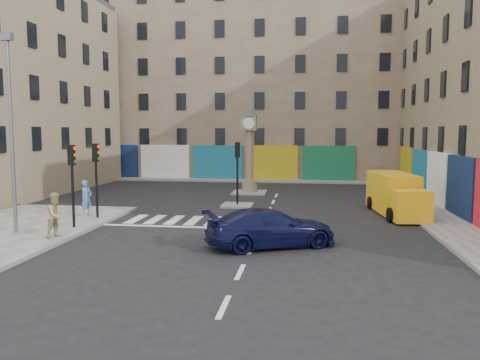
% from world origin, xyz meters
% --- Properties ---
extents(ground, '(120.00, 120.00, 0.00)m').
position_xyz_m(ground, '(0.00, 0.00, 0.00)').
color(ground, black).
rests_on(ground, ground).
extents(sidewalk_right, '(2.60, 30.00, 0.15)m').
position_xyz_m(sidewalk_right, '(8.70, 10.00, 0.07)').
color(sidewalk_right, gray).
rests_on(sidewalk_right, ground).
extents(sidewalk_far, '(32.00, 2.40, 0.15)m').
position_xyz_m(sidewalk_far, '(-4.00, 22.20, 0.07)').
color(sidewalk_far, gray).
rests_on(sidewalk_far, ground).
extents(island_near, '(1.80, 1.80, 0.12)m').
position_xyz_m(island_near, '(-2.00, 8.00, 0.06)').
color(island_near, gray).
rests_on(island_near, ground).
extents(island_far, '(2.40, 2.40, 0.12)m').
position_xyz_m(island_far, '(-2.00, 14.00, 0.06)').
color(island_far, gray).
rests_on(island_far, ground).
extents(building_far, '(32.00, 10.00, 17.00)m').
position_xyz_m(building_far, '(-4.00, 28.00, 8.50)').
color(building_far, gray).
rests_on(building_far, ground).
extents(building_left, '(8.00, 20.00, 15.00)m').
position_xyz_m(building_left, '(-19.00, 12.00, 7.50)').
color(building_left, '#917B5F').
rests_on(building_left, ground).
extents(traffic_light_left_near, '(0.28, 0.22, 3.70)m').
position_xyz_m(traffic_light_left_near, '(-8.30, 0.20, 2.62)').
color(traffic_light_left_near, black).
rests_on(traffic_light_left_near, sidewalk_left).
extents(traffic_light_left_far, '(0.28, 0.22, 3.70)m').
position_xyz_m(traffic_light_left_far, '(-8.30, 2.60, 2.62)').
color(traffic_light_left_far, black).
rests_on(traffic_light_left_far, sidewalk_left).
extents(traffic_light_island, '(0.28, 0.22, 3.70)m').
position_xyz_m(traffic_light_island, '(-2.00, 8.00, 2.59)').
color(traffic_light_island, black).
rests_on(traffic_light_island, island_near).
extents(lamp_post, '(0.50, 0.25, 8.30)m').
position_xyz_m(lamp_post, '(-10.20, -1.20, 4.79)').
color(lamp_post, '#595B60').
rests_on(lamp_post, sidewalk_left).
extents(clock_pillar, '(1.20, 1.20, 6.10)m').
position_xyz_m(clock_pillar, '(-2.00, 14.00, 3.55)').
color(clock_pillar, '#917B5F').
rests_on(clock_pillar, island_far).
extents(navy_sedan, '(5.48, 4.00, 1.47)m').
position_xyz_m(navy_sedan, '(0.70, -1.52, 0.74)').
color(navy_sedan, black).
rests_on(navy_sedan, ground).
extents(yellow_van, '(2.53, 6.12, 2.17)m').
position_xyz_m(yellow_van, '(6.80, 6.49, 1.08)').
color(yellow_van, yellow).
rests_on(yellow_van, ground).
extents(pedestrian_blue, '(0.60, 0.76, 1.82)m').
position_xyz_m(pedestrian_blue, '(-9.05, 2.99, 1.06)').
color(pedestrian_blue, '#517DB9').
rests_on(pedestrian_blue, sidewalk_left).
extents(pedestrian_tan, '(0.94, 1.06, 1.83)m').
position_xyz_m(pedestrian_tan, '(-8.00, -1.80, 1.06)').
color(pedestrian_tan, tan).
rests_on(pedestrian_tan, sidewalk_left).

